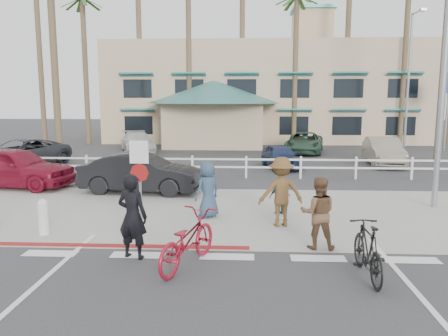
# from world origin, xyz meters

# --- Properties ---
(ground) EXTENTS (140.00, 140.00, 0.00)m
(ground) POSITION_xyz_m (0.00, 0.00, 0.00)
(ground) COLOR #333335
(bike_path) EXTENTS (12.00, 16.00, 0.01)m
(bike_path) POSITION_xyz_m (0.00, -2.00, 0.00)
(bike_path) COLOR #333335
(bike_path) RESTS_ON ground
(sidewalk_plaza) EXTENTS (22.00, 7.00, 0.01)m
(sidewalk_plaza) POSITION_xyz_m (0.00, 4.50, 0.01)
(sidewalk_plaza) COLOR gray
(sidewalk_plaza) RESTS_ON ground
(cross_street) EXTENTS (40.00, 5.00, 0.01)m
(cross_street) POSITION_xyz_m (0.00, 8.50, 0.00)
(cross_street) COLOR #333335
(cross_street) RESTS_ON ground
(parking_lot) EXTENTS (50.00, 16.00, 0.01)m
(parking_lot) POSITION_xyz_m (0.00, 18.00, 0.00)
(parking_lot) COLOR #333335
(parking_lot) RESTS_ON ground
(curb_red) EXTENTS (7.00, 0.25, 0.02)m
(curb_red) POSITION_xyz_m (-3.00, 1.20, 0.01)
(curb_red) COLOR maroon
(curb_red) RESTS_ON ground
(rail_fence) EXTENTS (29.40, 0.16, 1.00)m
(rail_fence) POSITION_xyz_m (0.50, 10.50, 0.50)
(rail_fence) COLOR silver
(rail_fence) RESTS_ON ground
(building) EXTENTS (28.00, 16.00, 11.30)m
(building) POSITION_xyz_m (2.00, 31.00, 5.65)
(building) COLOR #CCAF8B
(building) RESTS_ON ground
(sign_post) EXTENTS (0.50, 0.10, 2.90)m
(sign_post) POSITION_xyz_m (-2.30, 2.20, 1.45)
(sign_post) COLOR gray
(sign_post) RESTS_ON ground
(bollard_0) EXTENTS (0.26, 0.26, 0.95)m
(bollard_0) POSITION_xyz_m (-4.80, 2.00, 0.47)
(bollard_0) COLOR silver
(bollard_0) RESTS_ON ground
(streetlight_0) EXTENTS (0.60, 2.00, 9.00)m
(streetlight_0) POSITION_xyz_m (6.50, 5.50, 4.50)
(streetlight_0) COLOR gray
(streetlight_0) RESTS_ON ground
(streetlight_1) EXTENTS (0.60, 2.00, 9.50)m
(streetlight_1) POSITION_xyz_m (12.00, 24.00, 4.75)
(streetlight_1) COLOR gray
(streetlight_1) RESTS_ON ground
(info_sign) EXTENTS (1.20, 0.16, 5.60)m
(info_sign) POSITION_xyz_m (14.00, 22.00, 2.80)
(info_sign) COLOR navy
(info_sign) RESTS_ON ground
(palm_0) EXTENTS (4.00, 4.00, 15.00)m
(palm_0) POSITION_xyz_m (-16.00, 26.00, 7.50)
(palm_0) COLOR #254F1E
(palm_0) RESTS_ON ground
(palm_1) EXTENTS (4.00, 4.00, 13.00)m
(palm_1) POSITION_xyz_m (-12.00, 25.00, 6.50)
(palm_1) COLOR #254F1E
(palm_1) RESTS_ON ground
(palm_2) EXTENTS (4.00, 4.00, 16.00)m
(palm_2) POSITION_xyz_m (-8.00, 26.00, 8.00)
(palm_2) COLOR #254F1E
(palm_2) RESTS_ON ground
(palm_3) EXTENTS (4.00, 4.00, 14.00)m
(palm_3) POSITION_xyz_m (-4.00, 25.00, 7.00)
(palm_3) COLOR #254F1E
(palm_3) RESTS_ON ground
(palm_4) EXTENTS (4.00, 4.00, 15.00)m
(palm_4) POSITION_xyz_m (0.00, 26.00, 7.50)
(palm_4) COLOR #254F1E
(palm_4) RESTS_ON ground
(palm_5) EXTENTS (4.00, 4.00, 13.00)m
(palm_5) POSITION_xyz_m (4.00, 25.00, 6.50)
(palm_5) COLOR #254F1E
(palm_5) RESTS_ON ground
(palm_6) EXTENTS (4.00, 4.00, 17.00)m
(palm_6) POSITION_xyz_m (8.00, 26.00, 8.50)
(palm_6) COLOR #254F1E
(palm_6) RESTS_ON ground
(palm_7) EXTENTS (4.00, 4.00, 14.00)m
(palm_7) POSITION_xyz_m (12.00, 25.00, 7.00)
(palm_7) COLOR #254F1E
(palm_7) RESTS_ON ground
(palm_10) EXTENTS (4.00, 4.00, 12.00)m
(palm_10) POSITION_xyz_m (-10.00, 15.00, 6.00)
(palm_10) COLOR #254F1E
(palm_10) RESTS_ON ground
(palm_11) EXTENTS (4.00, 4.00, 14.00)m
(palm_11) POSITION_xyz_m (11.00, 16.00, 7.00)
(palm_11) COLOR #254F1E
(palm_11) RESTS_ON ground
(bike_red) EXTENTS (1.52, 2.32, 1.15)m
(bike_red) POSITION_xyz_m (-0.80, 0.03, 0.58)
(bike_red) COLOR maroon
(bike_red) RESTS_ON ground
(rider_red) EXTENTS (0.78, 0.62, 1.88)m
(rider_red) POSITION_xyz_m (-2.06, 0.46, 0.94)
(rider_red) COLOR black
(rider_red) RESTS_ON ground
(bike_black) EXTENTS (0.56, 1.89, 1.13)m
(bike_black) POSITION_xyz_m (2.78, -0.38, 0.57)
(bike_black) COLOR black
(bike_black) RESTS_ON ground
(rider_black) EXTENTS (0.89, 0.72, 1.71)m
(rider_black) POSITION_xyz_m (2.08, 1.31, 0.85)
(rider_black) COLOR brown
(rider_black) RESTS_ON ground
(pedestrian_a) EXTENTS (1.35, 0.92, 1.92)m
(pedestrian_a) POSITION_xyz_m (1.36, 3.12, 0.96)
(pedestrian_a) COLOR brown
(pedestrian_a) RESTS_ON ground
(pedestrian_child) EXTENTS (0.67, 0.37, 1.09)m
(pedestrian_child) POSITION_xyz_m (1.43, 4.37, 0.54)
(pedestrian_child) COLOR #1E454B
(pedestrian_child) RESTS_ON ground
(pedestrian_b) EXTENTS (0.96, 0.96, 1.68)m
(pedestrian_b) POSITION_xyz_m (-0.72, 3.93, 0.84)
(pedestrian_b) COLOR #2C425B
(pedestrian_b) RESTS_ON ground
(car_white_sedan) EXTENTS (4.65, 2.03, 1.49)m
(car_white_sedan) POSITION_xyz_m (-3.53, 7.27, 0.74)
(car_white_sedan) COLOR black
(car_white_sedan) RESTS_ON ground
(car_red_compact) EXTENTS (5.00, 2.62, 1.62)m
(car_red_compact) POSITION_xyz_m (-8.80, 7.99, 0.81)
(car_red_compact) COLOR maroon
(car_red_compact) RESTS_ON ground
(lot_car_0) EXTENTS (4.32, 5.67, 1.43)m
(lot_car_0) POSITION_xyz_m (-11.28, 13.22, 0.71)
(lot_car_0) COLOR #2B2E32
(lot_car_0) RESTS_ON ground
(lot_car_2) EXTENTS (2.06, 3.73, 1.20)m
(lot_car_2) POSITION_xyz_m (2.14, 13.58, 0.60)
(lot_car_2) COLOR navy
(lot_car_2) RESTS_ON ground
(lot_car_3) EXTENTS (1.95, 4.57, 1.46)m
(lot_car_3) POSITION_xyz_m (7.71, 14.95, 0.73)
(lot_car_3) COLOR gray
(lot_car_3) RESTS_ON ground
(lot_car_4) EXTENTS (3.46, 5.03, 1.35)m
(lot_car_4) POSITION_xyz_m (-6.85, 19.94, 0.68)
(lot_car_4) COLOR silver
(lot_car_4) RESTS_ON ground
(lot_car_5) EXTENTS (3.16, 5.23, 1.36)m
(lot_car_5) POSITION_xyz_m (4.19, 20.08, 0.68)
(lot_car_5) COLOR #2A4A38
(lot_car_5) RESTS_ON ground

